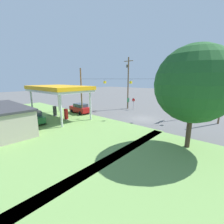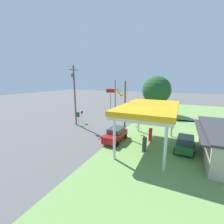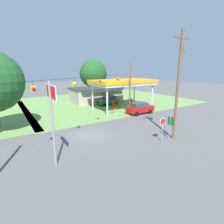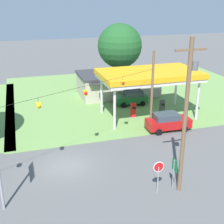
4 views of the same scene
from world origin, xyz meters
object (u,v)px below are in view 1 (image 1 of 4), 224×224
(gas_station_canopy, at_px, (58,89))
(fuel_pump_far, at_px, (55,111))
(stop_sign_overhead, at_px, (185,90))
(utility_pole_main, at_px, (128,81))
(car_at_pumps_front, at_px, (80,108))
(route_sign, at_px, (128,101))
(stop_sign_roadside, at_px, (134,101))
(car_at_pumps_rear, at_px, (34,117))
(tree_west_verge, at_px, (194,85))
(fuel_pump_near, at_px, (66,115))

(gas_station_canopy, distance_m, fuel_pump_far, 4.41)
(stop_sign_overhead, bearing_deg, utility_pole_main, -6.99)
(car_at_pumps_front, distance_m, route_sign, 10.68)
(car_at_pumps_front, height_order, stop_sign_roadside, stop_sign_roadside)
(fuel_pump_far, xyz_separation_m, car_at_pumps_front, (-1.46, -4.37, 0.12))
(car_at_pumps_rear, relative_size, tree_west_verge, 0.44)
(gas_station_canopy, bearing_deg, fuel_pump_near, -179.95)
(gas_station_canopy, xyz_separation_m, route_sign, (-4.03, -14.08, -3.15))
(stop_sign_roadside, bearing_deg, stop_sign_overhead, -7.18)
(car_at_pumps_rear, distance_m, tree_west_verge, 20.81)
(stop_sign_overhead, bearing_deg, stop_sign_roadside, -7.18)
(stop_sign_overhead, bearing_deg, fuel_pump_near, 42.64)
(route_sign, distance_m, utility_pole_main, 4.41)
(car_at_pumps_rear, xyz_separation_m, stop_sign_overhead, (-15.42, -17.23, 3.74))
(fuel_pump_far, relative_size, car_at_pumps_front, 0.38)
(fuel_pump_far, xyz_separation_m, stop_sign_roadside, (-7.14, -14.17, 0.97))
(route_sign, bearing_deg, car_at_pumps_front, 65.62)
(fuel_pump_near, height_order, tree_west_verge, tree_west_verge)
(gas_station_canopy, bearing_deg, car_at_pumps_front, -85.25)
(tree_west_verge, bearing_deg, car_at_pumps_rear, 18.87)
(fuel_pump_far, bearing_deg, gas_station_canopy, 179.95)
(fuel_pump_near, height_order, stop_sign_overhead, stop_sign_overhead)
(car_at_pumps_rear, height_order, stop_sign_roadside, stop_sign_roadside)
(fuel_pump_far, distance_m, route_sign, 15.27)
(route_sign, bearing_deg, fuel_pump_far, 67.41)
(car_at_pumps_front, relative_size, stop_sign_overhead, 0.71)
(car_at_pumps_rear, distance_m, utility_pole_main, 19.68)
(fuel_pump_far, xyz_separation_m, tree_west_verge, (-21.31, -2.16, 5.11))
(fuel_pump_near, height_order, fuel_pump_far, same)
(fuel_pump_far, relative_size, car_at_pumps_rear, 0.43)
(fuel_pump_far, relative_size, stop_sign_overhead, 0.27)
(fuel_pump_near, bearing_deg, tree_west_verge, -173.02)
(gas_station_canopy, distance_m, stop_sign_overhead, 20.36)
(gas_station_canopy, distance_m, utility_pole_main, 14.85)
(tree_west_verge, bearing_deg, stop_sign_overhead, -70.92)
(fuel_pump_far, distance_m, utility_pole_main, 16.22)
(gas_station_canopy, height_order, car_at_pumps_rear, gas_station_canopy)
(car_at_pumps_front, bearing_deg, route_sign, -112.35)
(stop_sign_roadside, bearing_deg, tree_west_verge, -40.30)
(fuel_pump_far, bearing_deg, stop_sign_overhead, -143.87)
(route_sign, bearing_deg, car_at_pumps_rear, 78.75)
(car_at_pumps_rear, height_order, utility_pole_main, utility_pole_main)
(route_sign, relative_size, tree_west_verge, 0.26)
(car_at_pumps_front, relative_size, car_at_pumps_rear, 1.12)
(stop_sign_overhead, relative_size, utility_pole_main, 0.60)
(stop_sign_roadside, distance_m, utility_pole_main, 4.61)
(fuel_pump_far, distance_m, car_at_pumps_rear, 4.89)
(stop_sign_roadside, relative_size, tree_west_verge, 0.27)
(car_at_pumps_front, xyz_separation_m, tree_west_verge, (-19.85, 2.21, 4.98))
(fuel_pump_near, height_order, stop_sign_roadside, stop_sign_roadside)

